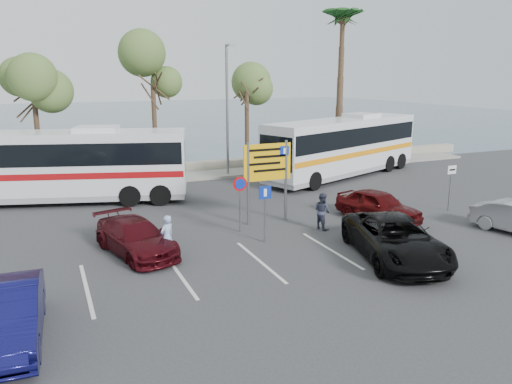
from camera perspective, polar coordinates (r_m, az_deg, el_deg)
name	(u,v)px	position (r m, az deg, el deg)	size (l,w,h in m)	color
ground	(278,248)	(18.98, 2.56, -6.39)	(120.00, 120.00, 0.00)	#323234
kerb_strip	(181,177)	(31.69, -8.57, 1.70)	(44.00, 2.40, 0.15)	gray
seawall	(173,168)	(33.55, -9.47, 2.70)	(48.00, 0.80, 0.60)	gray
sea	(98,119)	(76.71, -17.62, 7.99)	(140.00, 140.00, 0.00)	#3E5564
tree_left	(32,81)	(30.04, -24.19, 11.46)	(3.20, 3.20, 7.20)	#382619
tree_mid	(152,69)	(30.70, -11.79, 13.57)	(3.20, 3.20, 8.00)	#382619
tree_right	(247,78)	(32.48, -1.07, 12.95)	(3.20, 3.20, 7.40)	#382619
palm_tree	(343,21)	(35.90, 9.88, 18.73)	(4.80, 4.80, 11.20)	#382619
street_lamp_right	(227,103)	(31.54, -3.28, 10.07)	(0.45, 1.15, 8.01)	slate
direction_sign	(267,168)	(21.55, 1.31, 2.72)	(2.20, 0.12, 3.60)	slate
sign_no_stop	(240,195)	(20.38, -1.84, -0.36)	(0.60, 0.08, 2.35)	slate
sign_parking	(265,206)	(19.14, 1.03, -1.60)	(0.50, 0.07, 2.25)	slate
sign_taxi	(451,182)	(25.38, 21.36, 1.11)	(0.50, 0.07, 2.20)	slate
lane_markings	(262,261)	(17.67, 0.63, -7.89)	(12.02, 4.20, 0.01)	silver
coach_bus_left	(61,168)	(26.95, -21.35, 2.58)	(12.61, 6.07, 3.86)	silver
coach_bus_right	(343,148)	(32.12, 9.94, 4.94)	(12.62, 6.96, 3.90)	silver
car_blue	(7,315)	(13.82, -26.53, -12.50)	(1.51, 4.34, 1.43)	#10104A
car_maroon	(136,237)	(18.68, -13.59, -5.05)	(1.77, 4.35, 1.26)	#470B12
car_red	(378,205)	(22.88, 13.78, -1.50)	(1.63, 4.05, 1.38)	#4E0B0C
suv_black	(395,239)	(18.29, 15.63, -5.18)	(2.49, 5.40, 1.50)	black
pedestrian_near	(167,237)	(17.94, -10.12, -5.10)	(0.58, 0.38, 1.59)	#92A9D5
pedestrian_far	(322,211)	(21.16, 7.57, -2.18)	(0.76, 0.59, 1.56)	#303448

